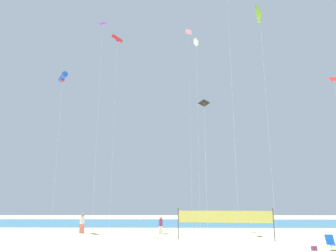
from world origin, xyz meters
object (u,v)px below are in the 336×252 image
at_px(beach_handbag, 314,248).
at_px(kite_red_tube, 117,40).
at_px(kite_blue_tube, 63,77).
at_px(kite_black_diamond, 204,104).
at_px(kite_lime_delta, 260,14).
at_px(kite_white_inflatable, 196,43).
at_px(kite_violet_diamond, 102,27).
at_px(beachgoer_white_shirt, 82,222).
at_px(folding_beach_chair, 331,242).
at_px(beachgoer_plum_shirt, 161,225).
at_px(volleyball_net, 225,218).
at_px(kite_red_diamond, 335,81).
at_px(kite_pink_diamond, 189,34).

bearing_deg(beach_handbag, kite_red_tube, 141.87).
bearing_deg(beach_handbag, kite_blue_tube, 151.70).
bearing_deg(kite_black_diamond, kite_lime_delta, 39.06).
relative_size(beach_handbag, kite_white_inflatable, 0.02).
bearing_deg(kite_violet_diamond, kite_black_diamond, -41.87).
relative_size(beachgoer_white_shirt, folding_beach_chair, 2.09).
relative_size(beachgoer_plum_shirt, beachgoer_white_shirt, 0.85).
bearing_deg(volleyball_net, folding_beach_chair, -43.70).
xyz_separation_m(volleyball_net, kite_lime_delta, (3.36, -1.91, 16.70)).
height_order(folding_beach_chair, beach_handbag, folding_beach_chair).
bearing_deg(kite_white_inflatable, kite_lime_delta, -45.05).
xyz_separation_m(kite_white_inflatable, kite_red_tube, (-8.50, 2.75, 1.91)).
relative_size(folding_beach_chair, kite_violet_diamond, 0.04).
height_order(kite_black_diamond, kite_blue_tube, kite_blue_tube).
bearing_deg(folding_beach_chair, kite_violet_diamond, -164.11).
bearing_deg(kite_red_diamond, beachgoer_white_shirt, 150.29).
bearing_deg(kite_blue_tube, beachgoer_plum_shirt, -3.87).
distance_m(beachgoer_white_shirt, beach_handbag, 20.38).
xyz_separation_m(kite_violet_diamond, kite_white_inflatable, (9.18, 1.39, -1.06)).
height_order(beachgoer_white_shirt, kite_blue_tube, kite_blue_tube).
distance_m(folding_beach_chair, kite_lime_delta, 18.34).
relative_size(kite_pink_diamond, kite_blue_tube, 1.39).
relative_size(kite_white_inflatable, kite_red_tube, 0.91).
distance_m(beachgoer_plum_shirt, kite_black_diamond, 13.88).
distance_m(kite_red_diamond, kite_red_tube, 22.79).
bearing_deg(kite_pink_diamond, volleyball_net, -73.12).
bearing_deg(kite_blue_tube, kite_red_tube, 7.35).
distance_m(volleyball_net, kite_red_tube, 22.07).
distance_m(beachgoer_white_shirt, kite_lime_delta, 24.73).
relative_size(kite_black_diamond, kite_red_tube, 0.45).
bearing_deg(beachgoer_plum_shirt, folding_beach_chair, -173.39).
distance_m(folding_beach_chair, kite_pink_diamond, 25.69).
bearing_deg(beachgoer_white_shirt, volleyball_net, -65.60).
height_order(kite_pink_diamond, kite_blue_tube, kite_pink_diamond).
bearing_deg(kite_blue_tube, volleyball_net, -18.43).
bearing_deg(kite_pink_diamond, kite_red_diamond, -55.08).
distance_m(beachgoer_plum_shirt, beach_handbag, 13.99).
height_order(kite_white_inflatable, kite_pink_diamond, kite_pink_diamond).
distance_m(beachgoer_white_shirt, kite_black_diamond, 17.73).
height_order(beachgoer_plum_shirt, kite_violet_diamond, kite_violet_diamond).
xyz_separation_m(folding_beach_chair, beach_handbag, (-1.16, -0.24, -0.33)).
distance_m(beachgoer_white_shirt, kite_pink_diamond, 23.17).
height_order(beachgoer_plum_shirt, kite_red_tube, kite_red_tube).
distance_m(folding_beach_chair, kite_white_inflatable, 21.15).
bearing_deg(kite_red_tube, kite_pink_diamond, 8.58).
bearing_deg(beachgoer_white_shirt, folding_beach_chair, -73.08).
height_order(beachgoer_plum_shirt, kite_blue_tube, kite_blue_tube).
xyz_separation_m(beachgoer_plum_shirt, beachgoer_white_shirt, (-7.51, 0.86, 0.15)).
distance_m(kite_violet_diamond, kite_pink_diamond, 10.44).
bearing_deg(beach_handbag, kite_lime_delta, 106.58).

